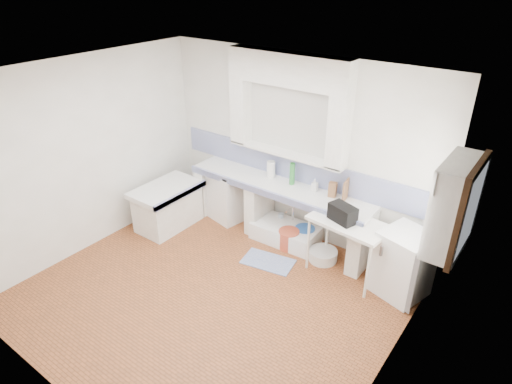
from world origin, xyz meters
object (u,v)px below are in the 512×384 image
Objects in this scene: stove at (229,194)px; fridge at (404,264)px; sink at (285,234)px; side_table at (346,248)px.

stove is 0.93× the size of fridge.
sink is at bearing 9.07° from stove.
side_table is 1.14× the size of fridge.
stove is at bearing 175.14° from sink.
fridge reaches higher than stove.
fridge is at bearing 13.05° from side_table.
stove is 3.04m from fridge.
sink is 1.17m from side_table.
fridge reaches higher than sink.
stove is at bearing -167.76° from fridge.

